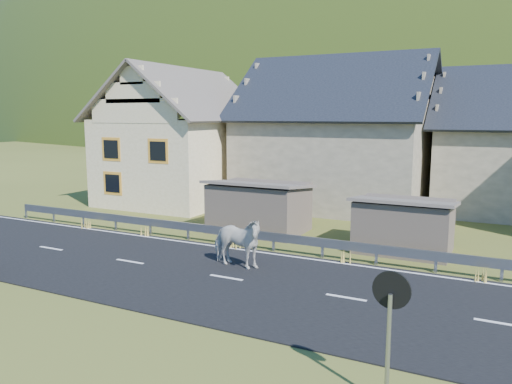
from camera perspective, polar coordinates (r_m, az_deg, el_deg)
The scene contains 12 objects.
ground at distance 16.46m, azimuth -3.42°, elevation -9.87°, with size 160.00×160.00×0.00m, color #40461A.
road at distance 16.46m, azimuth -3.42°, elevation -9.81°, with size 60.00×7.00×0.04m, color black.
lane_markings at distance 16.45m, azimuth -3.42°, elevation -9.72°, with size 60.00×6.60×0.01m, color silver.
guardrail at distance 19.45m, azimuth 2.02°, elevation -5.20°, with size 28.10×0.09×0.75m.
shed_left at distance 22.66m, azimuth 0.39°, elevation -1.79°, with size 4.30×3.30×2.40m, color brown.
shed_right at distance 20.22m, azimuth 16.53°, elevation -3.75°, with size 3.80×2.90×2.20m, color brown.
house_cream at distance 31.12m, azimuth -8.45°, elevation 7.04°, with size 7.80×9.80×8.30m.
house_stone_a at distance 29.83m, azimuth 9.45°, elevation 7.47°, with size 10.80×9.80×8.90m.
mountain at distance 195.15m, azimuth 25.54°, elevation 0.50°, with size 440.00×280.00×260.00m, color #1C370D.
conifer_patch at distance 138.56m, azimuth -0.36°, elevation 9.11°, with size 76.00×50.00×28.00m, color black.
horse at distance 17.27m, azimuth -2.26°, elevation -5.71°, with size 2.13×0.97×1.80m, color beige.
traffic_mirror at distance 9.48m, azimuth 15.14°, elevation -12.63°, with size 0.70×0.21×2.53m.
Camera 1 is at (7.84, -13.48, 5.27)m, focal length 35.00 mm.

